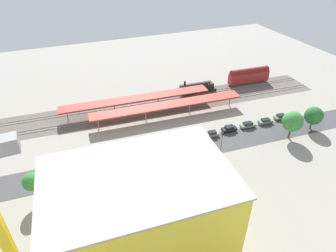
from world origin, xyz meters
The scene contains 25 objects.
ground_plane centered at (0.00, 0.00, 0.00)m, with size 198.78×198.78×0.00m, color gray.
rail_bed centered at (0.00, -22.06, 0.00)m, with size 124.24×14.67×0.01m, color #5B544C.
street_asphalt centered at (0.00, 4.14, 0.00)m, with size 124.24×9.00×0.01m, color #424244.
track_rails centered at (0.00, -22.06, 0.18)m, with size 124.09×14.51×0.12m.
platform_canopy_near centered at (-4.51, -13.94, 4.01)m, with size 49.10×7.17×4.27m.
platform_canopy_far centered at (3.54, -21.59, 4.07)m, with size 49.41×7.27×4.32m.
locomotive centered at (-20.83, -25.40, 1.90)m, with size 13.84×3.66×5.34m.
passenger_coach centered at (-42.55, -25.40, 3.29)m, with size 16.49×3.74×6.23m.
parked_car_0 centered at (-36.98, 0.66, 0.70)m, with size 4.40×2.12×1.58m.
parked_car_1 centered at (-30.82, 1.13, 0.71)m, with size 4.60×2.12×1.57m.
parked_car_2 centered at (-24.57, 0.89, 0.71)m, with size 4.84×2.22×1.62m.
parked_car_3 centered at (-18.22, 0.75, 0.79)m, with size 4.62×2.06×1.79m.
parked_car_4 centered at (-12.27, 1.18, 0.73)m, with size 4.16×2.17×1.65m.
parked_car_5 centered at (-5.61, 0.75, 0.72)m, with size 4.32×1.99×1.61m.
parked_car_6 centered at (0.26, 0.60, 0.76)m, with size 4.67×1.94×1.72m.
construction_building centered at (16.58, 25.88, 7.69)m, with size 31.61×20.67×15.37m, color yellow.
construction_roof_slab centered at (16.58, 25.88, 15.57)m, with size 32.21×21.27×0.40m, color #ADA89E.
box_truck_0 centered at (9.54, 9.95, 1.76)m, with size 9.29×3.81×3.62m.
box_truck_1 centered at (23.04, 10.60, 1.71)m, with size 9.99×2.62×3.50m.
street_tree_0 centered at (35.21, 8.62, 5.33)m, with size 4.00×4.00×7.37m.
street_tree_1 centered at (-41.76, 8.34, 4.45)m, with size 5.33×5.33×7.12m.
street_tree_2 centered at (-32.36, 9.93, 5.56)m, with size 5.76×5.76×8.46m.
street_tree_3 centered at (5.31, 9.50, 4.52)m, with size 4.48×4.48×6.78m.
street_tree_4 centered at (14.25, 10.13, 5.45)m, with size 5.08×5.08×8.01m.
traffic_light centered at (-10.60, 8.90, 4.42)m, with size 0.50×0.36×6.68m.
Camera 1 is at (25.06, 61.48, 49.50)m, focal length 31.55 mm.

